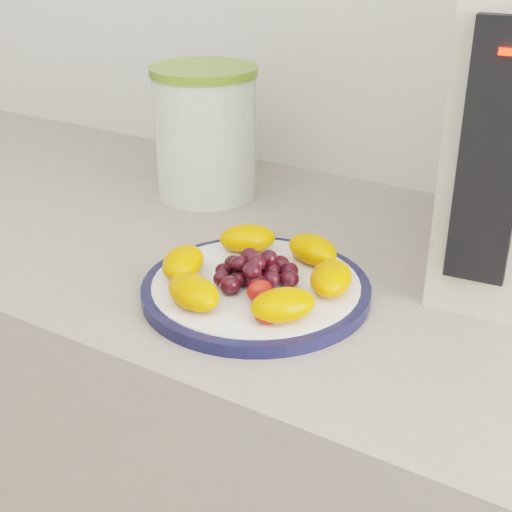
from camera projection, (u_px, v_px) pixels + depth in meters
The scene contains 7 objects.
plate_rim at pixel (256, 290), 0.81m from camera, with size 0.26×0.26×0.01m, color #111437.
plate_face at pixel (256, 289), 0.81m from camera, with size 0.24×0.24×0.02m, color white.
canister at pixel (206, 136), 1.07m from camera, with size 0.15×0.15×0.18m, color #4A6319.
canister_lid at pixel (203, 70), 1.02m from camera, with size 0.16×0.16×0.01m, color olive.
appliance_panel at pixel (492, 157), 0.69m from camera, with size 0.06×0.02×0.26m, color black.
appliance_led at pixel (506, 51), 0.63m from camera, with size 0.01×0.01×0.01m, color #FF0C05.
fruit_plate at pixel (259, 272), 0.79m from camera, with size 0.23×0.23×0.03m.
Camera 1 is at (0.26, 0.47, 1.30)m, focal length 50.00 mm.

